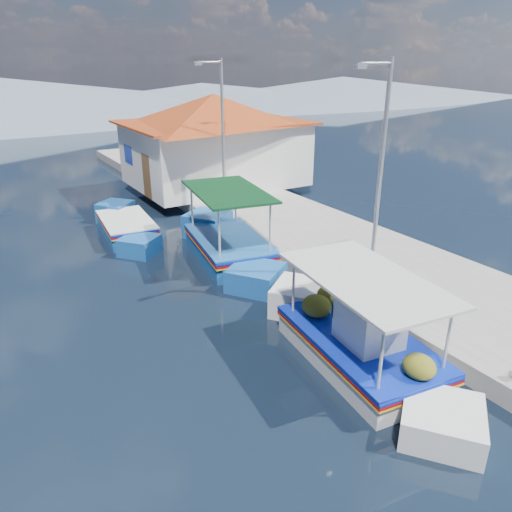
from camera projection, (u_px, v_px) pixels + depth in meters
ground at (276, 382)px, 10.40m from camera, size 160.00×160.00×0.00m
quay at (319, 239)px, 17.90m from camera, size 5.00×44.00×0.50m
bollards at (284, 246)px, 16.14m from camera, size 0.20×17.20×0.30m
main_caique at (357, 343)px, 10.96m from camera, size 2.64×7.18×2.38m
caique_green_canopy at (227, 247)px, 16.75m from camera, size 2.94×7.13×2.70m
caique_blue_hull at (126, 229)px, 18.93m from camera, size 2.10×5.94×1.06m
harbor_building at (214, 138)px, 24.20m from camera, size 10.49×10.49×4.40m
lamp_post_near at (379, 165)px, 12.70m from camera, size 1.21×0.14×6.00m
lamp_post_far at (221, 127)px, 19.82m from camera, size 1.21×0.14×6.00m
mountain_ridge at (61, 100)px, 57.06m from camera, size 171.40×96.00×5.50m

